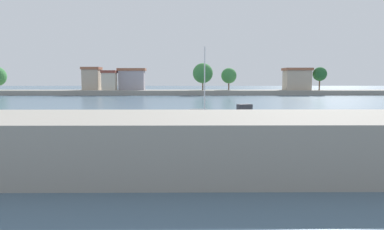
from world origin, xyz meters
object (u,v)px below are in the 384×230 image
at_px(moored_boat_0, 86,126).
at_px(moored_boat_1, 130,119).
at_px(moored_boat_2, 206,123).
at_px(mooring_buoy_1, 290,112).
at_px(mooring_buoy_2, 126,112).
at_px(moored_boat_4, 288,119).
at_px(moored_boat_3, 240,115).

xyz_separation_m(moored_boat_0, moored_boat_1, (2.53, 5.28, -0.10)).
bearing_deg(moored_boat_2, moored_boat_1, 142.95).
relative_size(mooring_buoy_1, mooring_buoy_2, 0.88).
bearing_deg(mooring_buoy_2, moored_boat_4, -29.94).
relative_size(moored_boat_2, mooring_buoy_1, 20.57).
relative_size(moored_boat_4, mooring_buoy_2, 11.31).
bearing_deg(moored_boat_4, mooring_buoy_2, 152.45).
bearing_deg(moored_boat_0, mooring_buoy_1, 32.60).
distance_m(moored_boat_1, moored_boat_2, 7.77).
relative_size(moored_boat_3, mooring_buoy_2, 10.70).
xyz_separation_m(moored_boat_0, mooring_buoy_1, (20.51, 14.70, -0.39)).
distance_m(moored_boat_2, mooring_buoy_1, 16.84).
bearing_deg(moored_boat_1, moored_boat_2, -56.34).
xyz_separation_m(moored_boat_2, mooring_buoy_1, (10.97, 12.76, -0.35)).
height_order(mooring_buoy_1, mooring_buoy_2, mooring_buoy_2).
xyz_separation_m(moored_boat_2, moored_boat_4, (7.86, 3.39, -0.09)).
xyz_separation_m(moored_boat_4, mooring_buoy_1, (3.12, 9.38, -0.26)).
bearing_deg(moored_boat_0, moored_boat_2, 8.45).
bearing_deg(mooring_buoy_1, moored_boat_0, -144.38).
height_order(moored_boat_0, moored_boat_4, moored_boat_0).
height_order(moored_boat_0, mooring_buoy_1, moored_boat_0).
distance_m(moored_boat_4, mooring_buoy_2, 19.83).
bearing_deg(moored_boat_4, moored_boat_3, 157.72).
distance_m(moored_boat_0, mooring_buoy_1, 25.24).
bearing_deg(moored_boat_1, mooring_buoy_2, 72.34).
xyz_separation_m(moored_boat_2, moored_boat_3, (3.62, 5.33, 0.12)).
relative_size(moored_boat_1, moored_boat_4, 0.85).
xyz_separation_m(moored_boat_1, mooring_buoy_2, (-2.32, 9.93, -0.26)).
height_order(moored_boat_4, mooring_buoy_2, moored_boat_4).
bearing_deg(moored_boat_2, mooring_buoy_1, 37.80).
distance_m(moored_boat_2, moored_boat_4, 8.55).
bearing_deg(moored_boat_0, moored_boat_4, 13.99).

